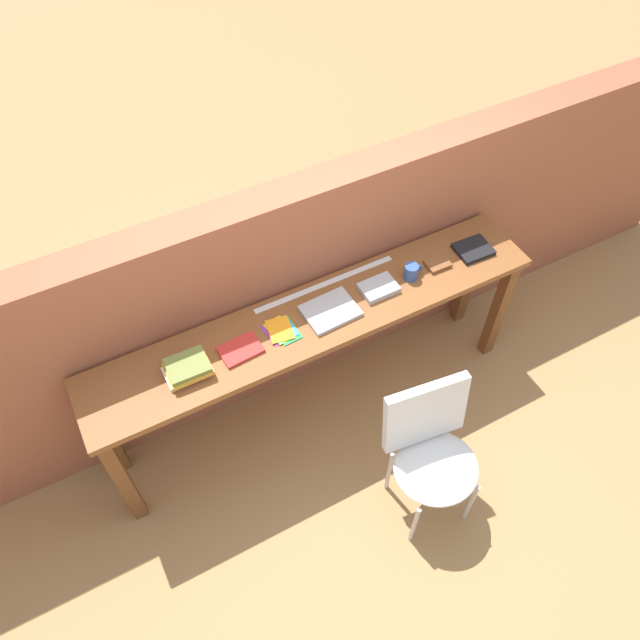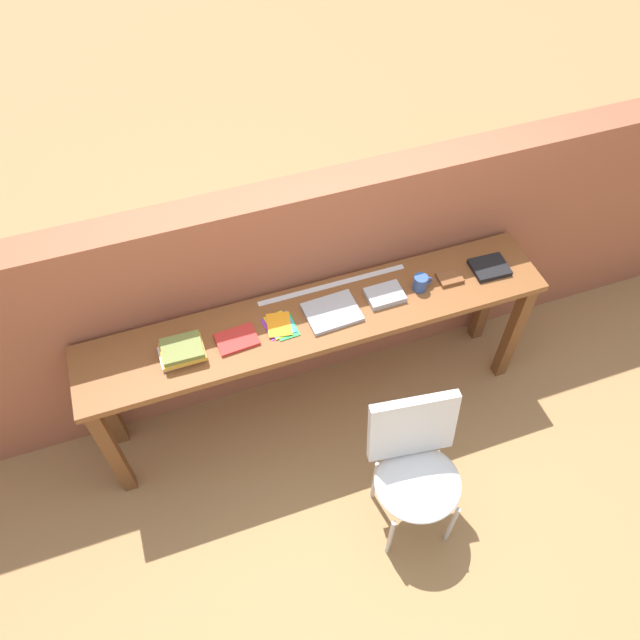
{
  "view_description": "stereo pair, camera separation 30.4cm",
  "coord_description": "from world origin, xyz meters",
  "px_view_note": "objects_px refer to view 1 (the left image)",
  "views": [
    {
      "loc": [
        -0.93,
        -1.49,
        3.4
      ],
      "look_at": [
        0.0,
        0.25,
        0.9
      ],
      "focal_mm": 35.0,
      "sensor_mm": 36.0,
      "label": 1
    },
    {
      "loc": [
        -0.65,
        -1.61,
        3.4
      ],
      "look_at": [
        0.0,
        0.25,
        0.9
      ],
      "focal_mm": 35.0,
      "sensor_mm": 36.0,
      "label": 2
    }
  ],
  "objects_px": {
    "book_open_centre": "(330,311)",
    "leather_journal_brown": "(438,264)",
    "pamphlet_pile_colourful": "(281,330)",
    "mug": "(411,272)",
    "chair_white_moulded": "(432,449)",
    "magazine_cycling": "(240,350)",
    "book_stack_leftmost": "(188,368)",
    "book_repair_rightmost": "(473,249)"
  },
  "relations": [
    {
      "from": "book_stack_leftmost",
      "to": "book_repair_rightmost",
      "type": "distance_m",
      "value": 1.71
    },
    {
      "from": "magazine_cycling",
      "to": "book_open_centre",
      "type": "bearing_deg",
      "value": -3.27
    },
    {
      "from": "chair_white_moulded",
      "to": "book_open_centre",
      "type": "relative_size",
      "value": 3.24
    },
    {
      "from": "magazine_cycling",
      "to": "book_open_centre",
      "type": "xyz_separation_m",
      "value": [
        0.51,
        0.01,
        0.0
      ]
    },
    {
      "from": "magazine_cycling",
      "to": "book_open_centre",
      "type": "distance_m",
      "value": 0.51
    },
    {
      "from": "mug",
      "to": "leather_journal_brown",
      "type": "relative_size",
      "value": 0.85
    },
    {
      "from": "pamphlet_pile_colourful",
      "to": "book_open_centre",
      "type": "height_order",
      "value": "book_open_centre"
    },
    {
      "from": "mug",
      "to": "book_repair_rightmost",
      "type": "relative_size",
      "value": 0.56
    },
    {
      "from": "pamphlet_pile_colourful",
      "to": "magazine_cycling",
      "type": "bearing_deg",
      "value": -176.09
    },
    {
      "from": "book_open_centre",
      "to": "book_stack_leftmost",
      "type": "bearing_deg",
      "value": 178.05
    },
    {
      "from": "chair_white_moulded",
      "to": "leather_journal_brown",
      "type": "relative_size",
      "value": 6.86
    },
    {
      "from": "book_open_centre",
      "to": "leather_journal_brown",
      "type": "distance_m",
      "value": 0.68
    },
    {
      "from": "pamphlet_pile_colourful",
      "to": "book_repair_rightmost",
      "type": "xyz_separation_m",
      "value": [
        1.2,
        0.0,
        0.01
      ]
    },
    {
      "from": "magazine_cycling",
      "to": "book_open_centre",
      "type": "height_order",
      "value": "book_open_centre"
    },
    {
      "from": "pamphlet_pile_colourful",
      "to": "mug",
      "type": "relative_size",
      "value": 1.69
    },
    {
      "from": "magazine_cycling",
      "to": "book_repair_rightmost",
      "type": "relative_size",
      "value": 1.04
    },
    {
      "from": "mug",
      "to": "magazine_cycling",
      "type": "bearing_deg",
      "value": -179.08
    },
    {
      "from": "chair_white_moulded",
      "to": "magazine_cycling",
      "type": "height_order",
      "value": "magazine_cycling"
    },
    {
      "from": "chair_white_moulded",
      "to": "magazine_cycling",
      "type": "xyz_separation_m",
      "value": [
        -0.68,
        0.77,
        0.36
      ]
    },
    {
      "from": "book_stack_leftmost",
      "to": "book_open_centre",
      "type": "relative_size",
      "value": 0.81
    },
    {
      "from": "mug",
      "to": "book_repair_rightmost",
      "type": "height_order",
      "value": "mug"
    },
    {
      "from": "chair_white_moulded",
      "to": "leather_journal_brown",
      "type": "bearing_deg",
      "value": 56.83
    },
    {
      "from": "leather_journal_brown",
      "to": "mug",
      "type": "bearing_deg",
      "value": -176.73
    },
    {
      "from": "pamphlet_pile_colourful",
      "to": "mug",
      "type": "height_order",
      "value": "mug"
    },
    {
      "from": "leather_journal_brown",
      "to": "magazine_cycling",
      "type": "bearing_deg",
      "value": -177.42
    },
    {
      "from": "book_stack_leftmost",
      "to": "book_open_centre",
      "type": "bearing_deg",
      "value": 0.71
    },
    {
      "from": "magazine_cycling",
      "to": "pamphlet_pile_colourful",
      "type": "relative_size",
      "value": 1.09
    },
    {
      "from": "mug",
      "to": "pamphlet_pile_colourful",
      "type": "bearing_deg",
      "value": -179.97
    },
    {
      "from": "chair_white_moulded",
      "to": "pamphlet_pile_colourful",
      "type": "xyz_separation_m",
      "value": [
        -0.45,
        0.78,
        0.36
      ]
    },
    {
      "from": "book_stack_leftmost",
      "to": "leather_journal_brown",
      "type": "height_order",
      "value": "book_stack_leftmost"
    },
    {
      "from": "pamphlet_pile_colourful",
      "to": "leather_journal_brown",
      "type": "bearing_deg",
      "value": 0.35
    },
    {
      "from": "book_open_centre",
      "to": "chair_white_moulded",
      "type": "bearing_deg",
      "value": -80.36
    },
    {
      "from": "magazine_cycling",
      "to": "mug",
      "type": "distance_m",
      "value": 1.01
    },
    {
      "from": "mug",
      "to": "book_repair_rightmost",
      "type": "bearing_deg",
      "value": 0.34
    },
    {
      "from": "leather_journal_brown",
      "to": "book_repair_rightmost",
      "type": "bearing_deg",
      "value": 0.84
    },
    {
      "from": "pamphlet_pile_colourful",
      "to": "leather_journal_brown",
      "type": "distance_m",
      "value": 0.96
    },
    {
      "from": "pamphlet_pile_colourful",
      "to": "leather_journal_brown",
      "type": "xyz_separation_m",
      "value": [
        0.96,
        0.01,
        0.0
      ]
    },
    {
      "from": "book_open_centre",
      "to": "book_repair_rightmost",
      "type": "relative_size",
      "value": 1.4
    },
    {
      "from": "chair_white_moulded",
      "to": "book_open_centre",
      "type": "xyz_separation_m",
      "value": [
        -0.17,
        0.77,
        0.37
      ]
    },
    {
      "from": "magazine_cycling",
      "to": "book_stack_leftmost",
      "type": "bearing_deg",
      "value": 176.77
    },
    {
      "from": "magazine_cycling",
      "to": "book_repair_rightmost",
      "type": "xyz_separation_m",
      "value": [
        1.43,
        0.02,
        0.0
      ]
    },
    {
      "from": "mug",
      "to": "book_open_centre",
      "type": "bearing_deg",
      "value": -178.86
    }
  ]
}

